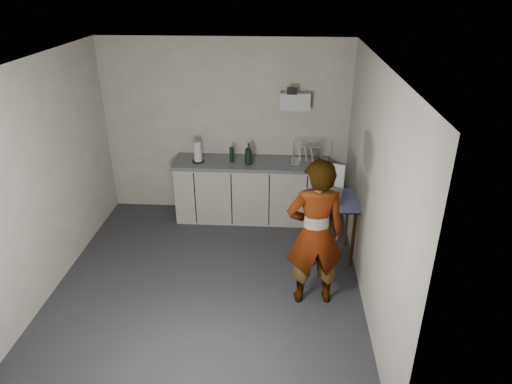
# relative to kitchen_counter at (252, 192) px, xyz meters

# --- Properties ---
(ground) EXTENTS (4.00, 4.00, 0.00)m
(ground) POSITION_rel_kitchen_counter_xyz_m (-0.40, -1.70, -0.43)
(ground) COLOR #2B2B30
(ground) RESTS_ON ground
(wall_back) EXTENTS (3.60, 0.02, 2.60)m
(wall_back) POSITION_rel_kitchen_counter_xyz_m (-0.40, 0.29, 0.87)
(wall_back) COLOR #AFA898
(wall_back) RESTS_ON ground
(wall_right) EXTENTS (0.02, 4.00, 2.60)m
(wall_right) POSITION_rel_kitchen_counter_xyz_m (1.39, -1.70, 0.87)
(wall_right) COLOR #AFA898
(wall_right) RESTS_ON ground
(wall_left) EXTENTS (0.02, 4.00, 2.60)m
(wall_left) POSITION_rel_kitchen_counter_xyz_m (-2.19, -1.70, 0.87)
(wall_left) COLOR #AFA898
(wall_left) RESTS_ON ground
(ceiling) EXTENTS (3.60, 4.00, 0.01)m
(ceiling) POSITION_rel_kitchen_counter_xyz_m (-0.40, -1.70, 2.17)
(ceiling) COLOR white
(ceiling) RESTS_ON wall_back
(kitchen_counter) EXTENTS (2.24, 0.62, 0.91)m
(kitchen_counter) POSITION_rel_kitchen_counter_xyz_m (0.00, 0.00, 0.00)
(kitchen_counter) COLOR black
(kitchen_counter) RESTS_ON ground
(wall_shelf) EXTENTS (0.42, 0.18, 0.37)m
(wall_shelf) POSITION_rel_kitchen_counter_xyz_m (0.60, 0.22, 1.32)
(wall_shelf) COLOR silver
(wall_shelf) RESTS_ON ground
(side_table) EXTENTS (0.67, 0.67, 0.83)m
(side_table) POSITION_rel_kitchen_counter_xyz_m (1.10, -0.98, 0.30)
(side_table) COLOR #3E240E
(side_table) RESTS_ON ground
(standing_man) EXTENTS (0.67, 0.49, 1.72)m
(standing_man) POSITION_rel_kitchen_counter_xyz_m (0.82, -1.89, 0.43)
(standing_man) COLOR #B2A593
(standing_man) RESTS_ON ground
(soap_bottle) EXTENTS (0.15, 0.15, 0.30)m
(soap_bottle) POSITION_rel_kitchen_counter_xyz_m (-0.04, -0.08, 0.64)
(soap_bottle) COLOR black
(soap_bottle) RESTS_ON kitchen_counter
(soda_can) EXTENTS (0.07, 0.07, 0.13)m
(soda_can) POSITION_rel_kitchen_counter_xyz_m (-0.02, 0.00, 0.55)
(soda_can) COLOR red
(soda_can) RESTS_ON kitchen_counter
(dark_bottle) EXTENTS (0.06, 0.06, 0.22)m
(dark_bottle) POSITION_rel_kitchen_counter_xyz_m (-0.28, -0.03, 0.59)
(dark_bottle) COLOR black
(dark_bottle) RESTS_ON kitchen_counter
(paper_towel) EXTENTS (0.17, 0.17, 0.30)m
(paper_towel) POSITION_rel_kitchen_counter_xyz_m (-0.77, -0.05, 0.63)
(paper_towel) COLOR black
(paper_towel) RESTS_ON kitchen_counter
(dish_rack) EXTENTS (0.43, 0.32, 0.30)m
(dish_rack) POSITION_rel_kitchen_counter_xyz_m (0.79, -0.00, 0.55)
(dish_rack) COLOR silver
(dish_rack) RESTS_ON kitchen_counter
(bakery_box) EXTENTS (0.38, 0.38, 0.43)m
(bakery_box) POSITION_rel_kitchen_counter_xyz_m (1.03, -1.00, 0.50)
(bakery_box) COLOR silver
(bakery_box) RESTS_ON side_table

